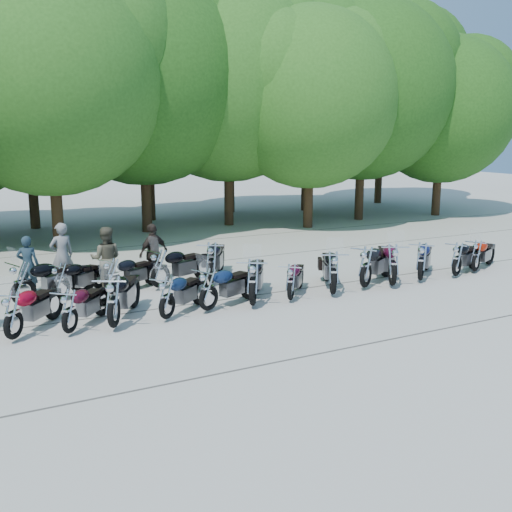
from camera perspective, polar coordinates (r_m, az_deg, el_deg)
name	(u,v)px	position (r m, az deg, el deg)	size (l,w,h in m)	color
ground	(283,309)	(15.20, 2.61, -5.10)	(90.00, 90.00, 0.00)	#9E9A8F
tree_3	(48,78)	(24.18, -19.20, 15.72)	(8.70, 8.70, 10.67)	#3A2614
tree_4	(142,77)	(26.92, -10.84, 16.36)	(9.13, 9.13, 11.20)	#3A2614
tree_5	(228,83)	(28.47, -2.71, 16.17)	(9.04, 9.04, 11.10)	#3A2614
tree_6	(310,99)	(27.74, 5.17, 14.68)	(8.00, 8.00, 9.82)	#3A2614
tree_7	(363,89)	(30.65, 10.16, 15.36)	(8.79, 8.79, 10.79)	#3A2614
tree_8	(442,110)	(33.18, 17.26, 13.15)	(7.53, 7.53, 9.25)	#3A2614
tree_11	(26,106)	(29.23, -21.03, 13.19)	(7.56, 7.56, 9.28)	#3A2614
tree_12	(147,103)	(30.46, -10.32, 14.12)	(7.88, 7.88, 9.67)	#3A2614
tree_13	(230,100)	(33.18, -2.52, 14.63)	(8.31, 8.31, 10.20)	#3A2614
tree_14	(306,104)	(33.86, 4.83, 14.19)	(8.02, 8.02, 9.84)	#3A2614
tree_15	(382,86)	(38.13, 11.95, 15.52)	(9.67, 9.67, 11.86)	#3A2614
motorcycle_1	(13,314)	(13.74, -22.17, -5.11)	(0.67, 2.22, 1.25)	maroon
motorcycle_2	(69,310)	(13.76, -17.36, -4.94)	(0.63, 2.06, 1.17)	#3C0818
motorcycle_3	(113,300)	(13.81, -13.44, -4.13)	(0.76, 2.48, 1.40)	black
motorcycle_4	(167,297)	(14.26, -8.49, -3.84)	(0.65, 2.13, 1.21)	black
motorcycle_5	(208,288)	(14.78, -4.55, -3.08)	(0.68, 2.23, 1.26)	#0E1D3D
motorcycle_6	(253,281)	(15.11, -0.30, -2.37)	(0.77, 2.53, 1.43)	black
motorcycle_7	(291,281)	(15.70, 3.35, -2.38)	(0.62, 2.03, 1.15)	#3C0820
motorcycle_8	(333,271)	(16.28, 7.36, -1.47)	(0.76, 2.49, 1.41)	black
motorcycle_9	(366,266)	(17.13, 10.44, -0.91)	(0.76, 2.49, 1.41)	black
motorcycle_10	(393,263)	(17.49, 12.92, -0.69)	(0.78, 2.55, 1.44)	#3B081F
motorcycle_11	(422,260)	(18.33, 15.49, -0.38)	(0.73, 2.40, 1.36)	#0E1440
motorcycle_12	(457,258)	(19.23, 18.62, -0.20)	(0.67, 2.19, 1.24)	black
motorcycle_13	(476,255)	(20.09, 20.26, 0.12)	(0.64, 2.12, 1.20)	#9A1805
motorcycle_14	(23,282)	(16.26, -21.33, -2.32)	(0.73, 2.39, 1.35)	black
motorcycle_15	(61,280)	(16.53, -18.12, -2.20)	(0.63, 2.06, 1.16)	black
motorcycle_16	(113,275)	(16.70, -13.50, -1.77)	(0.63, 2.07, 1.17)	black
motorcycle_17	(160,267)	(17.04, -9.13, -1.08)	(0.71, 2.32, 1.31)	black
motorcycle_18	(211,261)	(17.38, -4.26, -0.50)	(0.77, 2.54, 1.43)	black
rider_0	(28,265)	(17.66, -20.91, -0.76)	(0.59, 0.39, 1.62)	#1C2F3B
rider_1	(106,259)	(17.30, -14.09, -0.25)	(0.88, 0.69, 1.81)	brown
rider_2	(154,253)	(17.89, -9.74, 0.27)	(1.04, 0.43, 1.77)	black
rider_3	(62,255)	(17.98, -18.00, 0.08)	(0.68, 0.45, 1.88)	gray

